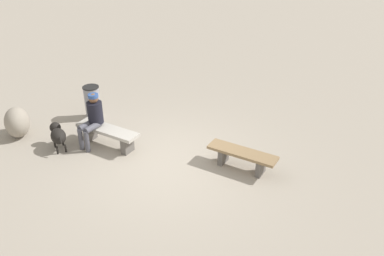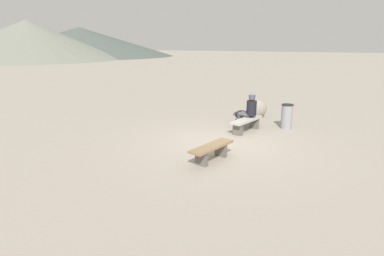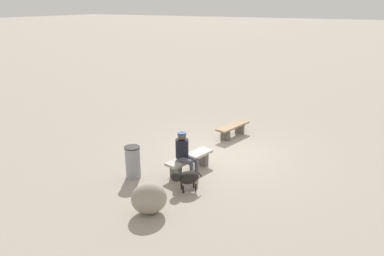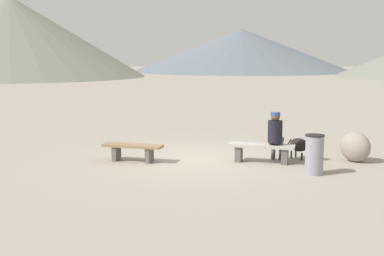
{
  "view_description": "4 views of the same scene",
  "coord_description": "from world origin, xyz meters",
  "px_view_note": "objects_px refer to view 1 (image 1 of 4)",
  "views": [
    {
      "loc": [
        -2.89,
        7.11,
        5.14
      ],
      "look_at": [
        -0.36,
        -0.66,
        0.63
      ],
      "focal_mm": 38.13,
      "sensor_mm": 36.0,
      "label": 1
    },
    {
      "loc": [
        -9.11,
        -3.51,
        3.1
      ],
      "look_at": [
        -1.17,
        0.48,
        0.71
      ],
      "focal_mm": 29.87,
      "sensor_mm": 36.0,
      "label": 2
    },
    {
      "loc": [
        9.89,
        4.39,
        4.63
      ],
      "look_at": [
        0.51,
        -0.84,
        0.89
      ],
      "focal_mm": 33.87,
      "sensor_mm": 36.0,
      "label": 3
    },
    {
      "loc": [
        0.64,
        -12.78,
        2.68
      ],
      "look_at": [
        -0.16,
        0.64,
        0.73
      ],
      "focal_mm": 47.3,
      "sensor_mm": 36.0,
      "label": 4
    }
  ],
  "objects_px": {
    "bench_right": "(108,133)",
    "seated_person": "(93,116)",
    "trash_bin": "(93,102)",
    "boulder": "(17,122)",
    "dog": "(58,134)",
    "bench_left": "(242,156)"
  },
  "relations": [
    {
      "from": "bench_right",
      "to": "boulder",
      "type": "distance_m",
      "value": 2.39
    },
    {
      "from": "boulder",
      "to": "seated_person",
      "type": "bearing_deg",
      "value": -173.08
    },
    {
      "from": "bench_right",
      "to": "dog",
      "type": "bearing_deg",
      "value": 36.68
    },
    {
      "from": "bench_left",
      "to": "seated_person",
      "type": "xyz_separation_m",
      "value": [
        3.59,
        0.07,
        0.45
      ]
    },
    {
      "from": "bench_right",
      "to": "boulder",
      "type": "height_order",
      "value": "boulder"
    },
    {
      "from": "dog",
      "to": "trash_bin",
      "type": "bearing_deg",
      "value": -43.62
    },
    {
      "from": "bench_right",
      "to": "trash_bin",
      "type": "relative_size",
      "value": 1.85
    },
    {
      "from": "bench_right",
      "to": "trash_bin",
      "type": "xyz_separation_m",
      "value": [
        1.09,
        -1.2,
        0.12
      ]
    },
    {
      "from": "bench_left",
      "to": "boulder",
      "type": "distance_m",
      "value": 5.63
    },
    {
      "from": "bench_left",
      "to": "dog",
      "type": "distance_m",
      "value": 4.33
    },
    {
      "from": "bench_right",
      "to": "seated_person",
      "type": "height_order",
      "value": "seated_person"
    },
    {
      "from": "trash_bin",
      "to": "boulder",
      "type": "relative_size",
      "value": 1.11
    },
    {
      "from": "boulder",
      "to": "dog",
      "type": "bearing_deg",
      "value": 170.9
    },
    {
      "from": "trash_bin",
      "to": "bench_right",
      "type": "bearing_deg",
      "value": 132.28
    },
    {
      "from": "seated_person",
      "to": "boulder",
      "type": "relative_size",
      "value": 1.57
    },
    {
      "from": "bench_right",
      "to": "seated_person",
      "type": "distance_m",
      "value": 0.54
    },
    {
      "from": "seated_person",
      "to": "bench_left",
      "type": "bearing_deg",
      "value": -164.72
    },
    {
      "from": "bench_left",
      "to": "dog",
      "type": "bearing_deg",
      "value": 19.28
    },
    {
      "from": "dog",
      "to": "bench_right",
      "type": "bearing_deg",
      "value": -110.43
    },
    {
      "from": "bench_right",
      "to": "boulder",
      "type": "xyz_separation_m",
      "value": [
        2.37,
        0.27,
        0.04
      ]
    },
    {
      "from": "bench_left",
      "to": "bench_right",
      "type": "relative_size",
      "value": 0.95
    },
    {
      "from": "bench_right",
      "to": "trash_bin",
      "type": "height_order",
      "value": "trash_bin"
    }
  ]
}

